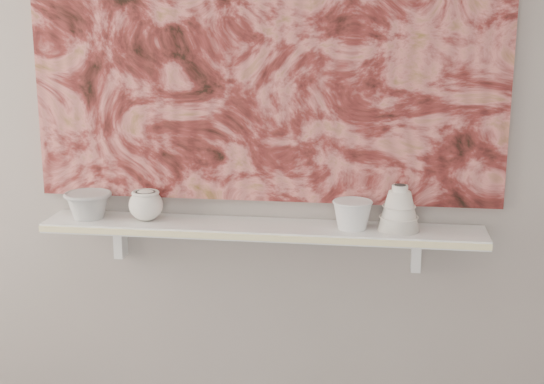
% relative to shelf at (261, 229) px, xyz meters
% --- Properties ---
extents(wall_back, '(3.60, 0.00, 3.60)m').
position_rel_shelf_xyz_m(wall_back, '(0.00, 0.09, 0.44)').
color(wall_back, gray).
rests_on(wall_back, floor).
extents(shelf, '(1.40, 0.18, 0.03)m').
position_rel_shelf_xyz_m(shelf, '(0.00, 0.00, 0.00)').
color(shelf, silver).
rests_on(shelf, wall_back).
extents(shelf_stripe, '(1.40, 0.01, 0.02)m').
position_rel_shelf_xyz_m(shelf_stripe, '(0.00, -0.09, 0.00)').
color(shelf_stripe, beige).
rests_on(shelf_stripe, shelf).
extents(bracket_left, '(0.03, 0.06, 0.12)m').
position_rel_shelf_xyz_m(bracket_left, '(-0.49, 0.06, -0.07)').
color(bracket_left, silver).
rests_on(bracket_left, wall_back).
extents(bracket_right, '(0.03, 0.06, 0.12)m').
position_rel_shelf_xyz_m(bracket_right, '(0.49, 0.06, -0.07)').
color(bracket_right, silver).
rests_on(bracket_right, wall_back).
extents(painting, '(1.50, 0.02, 1.10)m').
position_rel_shelf_xyz_m(painting, '(0.00, 0.08, 0.62)').
color(painting, maroon).
rests_on(painting, wall_back).
extents(house_motif, '(0.09, 0.00, 0.08)m').
position_rel_shelf_xyz_m(house_motif, '(0.45, 0.07, 0.32)').
color(house_motif, black).
rests_on(house_motif, painting).
extents(bowl_grey, '(0.18, 0.18, 0.09)m').
position_rel_shelf_xyz_m(bowl_grey, '(-0.57, 0.00, 0.06)').
color(bowl_grey, '#A0A09D').
rests_on(bowl_grey, shelf).
extents(cup_cream, '(0.14, 0.14, 0.10)m').
position_rel_shelf_xyz_m(cup_cream, '(-0.38, 0.00, 0.07)').
color(cup_cream, silver).
rests_on(cup_cream, shelf).
extents(bell_vessel, '(0.15, 0.15, 0.14)m').
position_rel_shelf_xyz_m(bell_vessel, '(0.43, 0.00, 0.09)').
color(bell_vessel, silver).
rests_on(bell_vessel, shelf).
extents(bowl_white, '(0.15, 0.15, 0.09)m').
position_rel_shelf_xyz_m(bowl_white, '(0.29, 0.00, 0.06)').
color(bowl_white, silver).
rests_on(bowl_white, shelf).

